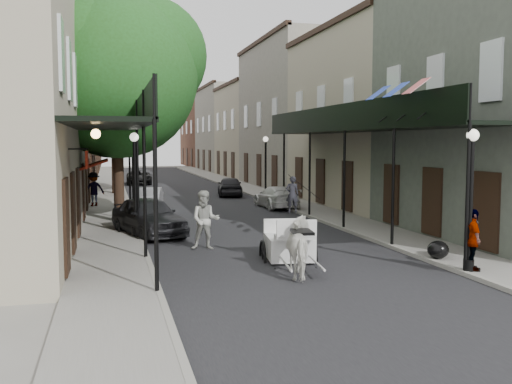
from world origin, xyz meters
TOP-DOWN VIEW (x-y plane):
  - ground at (0.00, 0.00)m, footprint 140.00×140.00m
  - road at (0.00, 20.00)m, footprint 8.00×90.00m
  - sidewalk_left at (-5.00, 20.00)m, footprint 2.20×90.00m
  - sidewalk_right at (5.00, 20.00)m, footprint 2.20×90.00m
  - building_row_left at (-8.60, 30.00)m, footprint 5.00×80.00m
  - building_row_right at (8.60, 30.00)m, footprint 5.00×80.00m
  - gallery_left at (-4.79, 6.98)m, footprint 2.20×18.05m
  - gallery_right at (4.79, 6.98)m, footprint 2.20×18.05m
  - tree_near at (-4.20, 10.18)m, footprint 7.31×6.80m
  - tree_far at (-4.25, 24.18)m, footprint 6.45×6.00m
  - lamppost_right_near at (4.10, -2.00)m, footprint 0.32×0.32m
  - lamppost_left at (-4.10, 6.00)m, footprint 0.32×0.32m
  - lamppost_right_far at (4.10, 18.00)m, footprint 0.32×0.32m
  - horse at (-0.16, -1.00)m, footprint 1.06×1.90m
  - carriage at (0.16, 1.36)m, footprint 1.75×2.40m
  - pedestrian_walking at (-2.00, 3.32)m, footprint 1.07×0.91m
  - pedestrian_sidewalk_left at (-5.80, 16.36)m, footprint 1.31×1.00m
  - pedestrian_sidewalk_right at (4.20, -2.00)m, footprint 0.65×1.03m
  - car_left_near at (-3.60, 6.64)m, footprint 2.97×4.60m
  - car_left_mid at (-3.12, 14.00)m, footprint 1.85×3.78m
  - car_left_far at (-2.60, 33.19)m, footprint 2.10×4.36m
  - car_right_near at (3.60, 14.00)m, footprint 1.70×4.07m
  - car_right_far at (2.60, 21.26)m, footprint 2.08×3.95m
  - trash_bags at (4.32, -0.23)m, footprint 0.88×1.03m

SIDE VIEW (x-z plane):
  - ground at x=0.00m, z-range 0.00..0.00m
  - road at x=0.00m, z-range 0.00..0.01m
  - sidewalk_left at x=-5.00m, z-range 0.00..0.12m
  - sidewalk_right at x=5.00m, z-range 0.00..0.12m
  - trash_bags at x=4.32m, z-range 0.10..0.63m
  - car_right_near at x=3.60m, z-range 0.00..1.17m
  - car_left_mid at x=-3.12m, z-range 0.00..1.19m
  - car_left_far at x=-2.60m, z-range 0.00..1.20m
  - car_right_far at x=2.60m, z-range 0.00..1.28m
  - car_left_near at x=-3.60m, z-range 0.00..1.46m
  - horse at x=-0.16m, z-range 0.00..1.53m
  - pedestrian_sidewalk_right at x=4.20m, z-range 0.12..1.75m
  - pedestrian_walking at x=-2.00m, z-range 0.00..1.93m
  - carriage at x=0.16m, z-range -0.28..2.27m
  - pedestrian_sidewalk_left at x=-5.80m, z-range 0.12..1.91m
  - lamppost_right_near at x=4.10m, z-range 0.19..3.90m
  - lamppost_left at x=-4.10m, z-range 0.19..3.90m
  - lamppost_right_far at x=4.10m, z-range 0.19..3.90m
  - gallery_left at x=-4.79m, z-range 1.61..6.49m
  - gallery_right at x=4.79m, z-range 1.61..6.49m
  - building_row_left at x=-8.60m, z-range 0.00..10.50m
  - building_row_right at x=8.60m, z-range 0.00..10.50m
  - tree_far at x=-4.25m, z-range 1.53..10.14m
  - tree_near at x=-4.20m, z-range 1.67..11.30m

